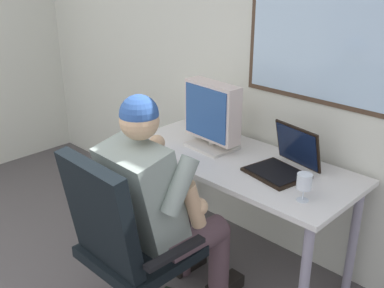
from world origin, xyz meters
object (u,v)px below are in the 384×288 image
crt_monitor (212,114)px  wine_glass (304,183)px  desk (236,173)px  laptop (286,161)px  office_chair (122,238)px  person_seated (161,203)px

crt_monitor → wine_glass: size_ratio=2.88×
wine_glass → desk: bearing=164.1°
desk → laptop: bearing=11.7°
office_chair → crt_monitor: (-0.22, 0.89, 0.38)m
office_chair → person_seated: (0.01, 0.26, 0.09)m
person_seated → crt_monitor: 0.73m
person_seated → crt_monitor: bearing=109.3°
person_seated → wine_glass: 0.74m
office_chair → laptop: size_ratio=2.78×
desk → crt_monitor: crt_monitor is taller
office_chair → wine_glass: (0.57, 0.71, 0.25)m
desk → person_seated: (-0.01, -0.61, 0.03)m
crt_monitor → laptop: (0.53, 0.03, -0.16)m
desk → person_seated: bearing=-90.9°
desk → wine_glass: size_ratio=10.05×
office_chair → crt_monitor: size_ratio=2.47×
person_seated → laptop: 0.75m
person_seated → laptop: (0.31, 0.67, 0.13)m
desk → office_chair: (-0.02, -0.86, -0.06)m
desk → office_chair: office_chair is taller
laptop → person_seated: bearing=-114.9°
person_seated → wine_glass: (0.56, 0.45, 0.16)m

